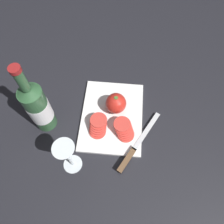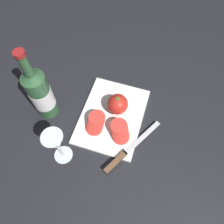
# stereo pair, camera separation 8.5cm
# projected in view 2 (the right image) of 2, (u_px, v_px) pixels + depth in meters

# --- Properties ---
(ground_plane) EXTENTS (3.00, 3.00, 0.00)m
(ground_plane) POSITION_uv_depth(u_px,v_px,m) (122.00, 109.00, 0.91)
(ground_plane) COLOR black
(cutting_board) EXTENTS (0.32, 0.24, 0.01)m
(cutting_board) POSITION_uv_depth(u_px,v_px,m) (112.00, 116.00, 0.89)
(cutting_board) COLOR white
(cutting_board) RESTS_ON ground_plane
(wine_bottle) EXTENTS (0.08, 0.08, 0.34)m
(wine_bottle) POSITION_uv_depth(u_px,v_px,m) (41.00, 94.00, 0.80)
(wine_bottle) COLOR #2D5633
(wine_bottle) RESTS_ON ground_plane
(wine_glass) EXTENTS (0.07, 0.07, 0.18)m
(wine_glass) POSITION_uv_depth(u_px,v_px,m) (56.00, 144.00, 0.71)
(wine_glass) COLOR silver
(wine_glass) RESTS_ON ground_plane
(whole_tomato) EXTENTS (0.08, 0.08, 0.08)m
(whole_tomato) POSITION_uv_depth(u_px,v_px,m) (118.00, 104.00, 0.86)
(whole_tomato) COLOR red
(whole_tomato) RESTS_ON cutting_board
(knife) EXTENTS (0.26, 0.16, 0.01)m
(knife) POSITION_uv_depth(u_px,v_px,m) (122.00, 157.00, 0.79)
(knife) COLOR silver
(knife) RESTS_ON cutting_board
(tomato_slice_stack_near) EXTENTS (0.10, 0.07, 0.04)m
(tomato_slice_stack_near) POSITION_uv_depth(u_px,v_px,m) (95.00, 123.00, 0.84)
(tomato_slice_stack_near) COLOR #D63D33
(tomato_slice_stack_near) RESTS_ON cutting_board
(tomato_slice_stack_far) EXTENTS (0.09, 0.08, 0.04)m
(tomato_slice_stack_far) POSITION_uv_depth(u_px,v_px,m) (120.00, 131.00, 0.83)
(tomato_slice_stack_far) COLOR #D63D33
(tomato_slice_stack_far) RESTS_ON cutting_board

